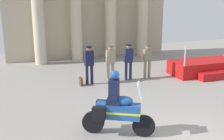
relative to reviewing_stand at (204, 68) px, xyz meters
The scene contains 8 objects.
colonnade_backdrop 7.58m from the reviewing_stand, 127.46° to the left, with size 10.17×1.51×6.48m.
reviewing_stand is the anchor object (origin of this frame).
officer_in_row_0 5.88m from the reviewing_stand, behind, with size 0.39×0.24×1.71m.
officer_in_row_1 4.89m from the reviewing_stand, behind, with size 0.39×0.24×1.68m.
officer_in_row_2 4.02m from the reviewing_stand, behind, with size 0.39×0.24×1.68m.
officer_in_row_3 3.09m from the reviewing_stand, behind, with size 0.39×0.24×1.61m.
motorcycle_with_rider 7.73m from the reviewing_stand, 145.87° to the right, with size 1.87×1.20×1.90m.
briefcase_on_ground 6.24m from the reviewing_stand, behind, with size 0.10×0.32×0.36m, color brown.
Camera 1 is at (-4.19, -5.90, 3.91)m, focal length 45.39 mm.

